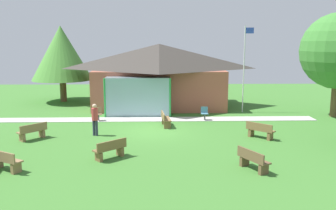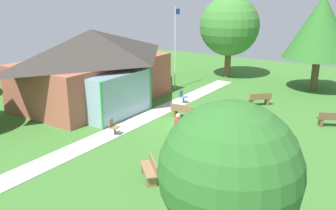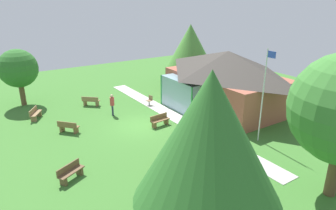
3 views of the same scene
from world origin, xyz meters
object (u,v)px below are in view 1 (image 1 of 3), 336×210
Objects in this scene: bench_front_right at (253,160)px; patio_chair_west at (98,114)px; bench_mid_right at (260,131)px; pavilion at (158,74)px; bench_rear_near_path at (165,120)px; visitor_strolling_lawn at (95,117)px; patio_chair_lawn_spare at (205,114)px; tree_behind_pavilion_left at (61,53)px; flagpole at (244,65)px; bench_front_left at (5,161)px; bench_front_center at (110,150)px; bench_mid_left at (33,132)px.

bench_front_right is 11.84m from patio_chair_west.
pavilion is at bearing 163.57° from bench_mid_right.
visitor_strolling_lawn reaches higher than bench_rear_near_path.
patio_chair_west is at bearing -161.53° from bench_mid_right.
patio_chair_lawn_spare is 0.14× the size of tree_behind_pavilion_left.
visitor_strolling_lawn is at bearing -146.48° from flagpole.
patio_chair_lawn_spare is at bearing 157.53° from bench_front_right.
bench_front_left is 1.76× the size of patio_chair_west.
patio_chair_west is at bearing -57.38° from visitor_strolling_lawn.
bench_front_right is at bearing 18.25° from bench_rear_near_path.
tree_behind_pavilion_left reaches higher than visitor_strolling_lawn.
visitor_strolling_lawn is (-3.81, -2.05, 0.62)m from bench_rear_near_path.
patio_chair_west is 0.49× the size of visitor_strolling_lawn.
pavilion is at bearing 177.80° from bench_rear_near_path.
pavilion is 12.93m from bench_front_center.
bench_rear_near_path is 9.76m from bench_front_left.
tree_behind_pavilion_left is at bearing -177.61° from bench_mid_right.
bench_front_right is 0.25× the size of tree_behind_pavilion_left.
bench_front_left is 1.76× the size of patio_chair_lawn_spare.
bench_mid_right is (11.34, 4.55, 0.00)m from bench_front_left.
bench_front_left is (-5.99, -14.00, -2.09)m from pavilion.
patio_chair_lawn_spare is at bearing -124.29° from visitor_strolling_lawn.
bench_front_center is 0.92× the size of bench_front_right.
tree_behind_pavilion_left reaches higher than patio_chair_lawn_spare.
tree_behind_pavilion_left is at bearing -172.16° from bench_front_right.
patio_chair_lawn_spare reaches higher than bench_mid_right.
flagpole is at bearing 178.55° from patio_chair_west.
flagpole is 14.82m from tree_behind_pavilion_left.
bench_front_left is 5.94m from visitor_strolling_lawn.
bench_front_left is 0.87× the size of visitor_strolling_lawn.
bench_rear_near_path is at bearing -125.95° from visitor_strolling_lawn.
flagpole is 3.96× the size of bench_front_right.
flagpole is 3.95× the size of bench_rear_near_path.
visitor_strolling_lawn is at bearing 28.16° from patio_chair_lawn_spare.
tree_behind_pavilion_left is (-1.97, 16.40, 3.62)m from bench_front_left.
bench_front_right is 0.88× the size of visitor_strolling_lawn.
patio_chair_west is at bearing -61.00° from tree_behind_pavilion_left.
tree_behind_pavilion_left reaches higher than bench_mid_right.
pavilion reaches higher than patio_chair_lawn_spare.
bench_mid_left is 0.81× the size of visitor_strolling_lawn.
flagpole is at bearing 141.55° from bench_front_right.
patio_chair_west is (-9.85, -2.59, -2.92)m from flagpole.
tree_behind_pavilion_left is at bearing 127.49° from bench_front_left.
pavilion is 6.68m from patio_chair_west.
pavilion is 6.92× the size of bench_front_right.
bench_rear_near_path is 0.25× the size of tree_behind_pavilion_left.
visitor_strolling_lawn reaches higher than patio_chair_west.
bench_rear_near_path is at bearing 176.58° from bench_front_right.
bench_mid_right is (-0.68, -6.99, -2.93)m from flagpole.
pavilion is 7.01× the size of bench_front_left.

